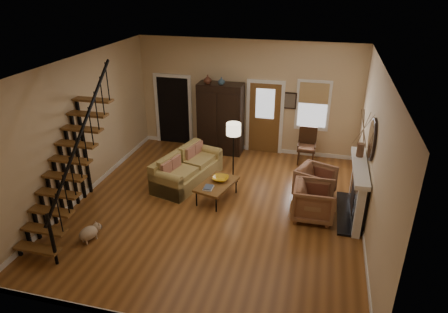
% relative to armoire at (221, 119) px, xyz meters
% --- Properties ---
extents(room, '(7.00, 7.33, 3.30)m').
position_rel_armoire_xyz_m(room, '(0.29, -1.39, 0.46)').
color(room, brown).
rests_on(room, ground).
extents(staircase, '(0.94, 2.80, 3.20)m').
position_rel_armoire_xyz_m(staircase, '(-2.08, -4.45, 0.55)').
color(staircase, brown).
rests_on(staircase, ground).
extents(fireplace, '(0.33, 1.95, 2.30)m').
position_rel_armoire_xyz_m(fireplace, '(3.83, -2.65, -0.31)').
color(fireplace, black).
rests_on(fireplace, ground).
extents(armoire, '(1.30, 0.60, 2.10)m').
position_rel_armoire_xyz_m(armoire, '(0.00, 0.00, 0.00)').
color(armoire, black).
rests_on(armoire, ground).
extents(vase_a, '(0.24, 0.24, 0.25)m').
position_rel_armoire_xyz_m(vase_a, '(-0.35, -0.10, 1.17)').
color(vase_a, '#4C2619').
rests_on(vase_a, armoire).
extents(vase_b, '(0.20, 0.20, 0.21)m').
position_rel_armoire_xyz_m(vase_b, '(0.05, -0.10, 1.16)').
color(vase_b, '#334C60').
rests_on(vase_b, armoire).
extents(sofa, '(1.40, 2.24, 0.78)m').
position_rel_armoire_xyz_m(sofa, '(-0.33, -2.09, -0.66)').
color(sofa, '#A58C4B').
rests_on(sofa, ground).
extents(coffee_table, '(0.93, 1.26, 0.43)m').
position_rel_armoire_xyz_m(coffee_table, '(0.62, -2.75, -0.83)').
color(coffee_table, brown).
rests_on(coffee_table, ground).
extents(bowl, '(0.39, 0.39, 0.10)m').
position_rel_armoire_xyz_m(bowl, '(0.67, -2.60, -0.57)').
color(bowl, gold).
rests_on(bowl, coffee_table).
extents(books, '(0.21, 0.28, 0.05)m').
position_rel_armoire_xyz_m(books, '(0.50, -3.05, -0.59)').
color(books, beige).
rests_on(books, coffee_table).
extents(armchair_left, '(0.91, 0.89, 0.81)m').
position_rel_armoire_xyz_m(armchair_left, '(2.89, -2.98, -0.64)').
color(armchair_left, brown).
rests_on(armchair_left, ground).
extents(armchair_right, '(1.08, 1.06, 0.76)m').
position_rel_armoire_xyz_m(armchair_right, '(2.89, -2.03, -0.67)').
color(armchair_right, brown).
rests_on(armchair_right, ground).
extents(floor_lamp, '(0.47, 0.47, 1.59)m').
position_rel_armoire_xyz_m(floor_lamp, '(0.79, -1.73, -0.25)').
color(floor_lamp, black).
rests_on(floor_lamp, ground).
extents(side_chair, '(0.54, 0.54, 1.02)m').
position_rel_armoire_xyz_m(side_chair, '(2.55, -0.20, -0.54)').
color(side_chair, '#361F11').
rests_on(side_chair, ground).
extents(dog, '(0.43, 0.53, 0.33)m').
position_rel_armoire_xyz_m(dog, '(-1.46, -4.98, -0.88)').
color(dog, tan).
rests_on(dog, ground).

